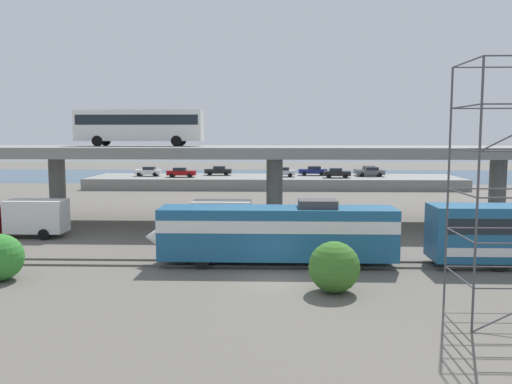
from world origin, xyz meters
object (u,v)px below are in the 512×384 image
object	(u,v)px
parked_car_6	(218,171)
train_locomotive	(265,231)
parked_car_5	(181,172)
parked_car_4	(148,171)
service_truck_east	(211,218)
parked_car_1	(370,172)
service_truck_west	(26,217)
parked_car_7	(337,173)
transit_bus_on_overpass	(139,124)
parked_car_3	(282,172)
scaffolding_tower	(505,184)
parked_car_2	(368,171)
parked_car_0	(313,171)

from	to	relation	value
parked_car_6	train_locomotive	bearing A→B (deg)	99.04
train_locomotive	parked_car_5	size ratio (longest dim) A/B	3.60
parked_car_4	service_truck_east	bearing A→B (deg)	109.39
parked_car_1	service_truck_west	bearing A→B (deg)	50.53
parked_car_7	parked_car_6	bearing A→B (deg)	166.14
transit_bus_on_overpass	service_truck_east	size ratio (longest dim) A/B	1.76
service_truck_east	parked_car_4	bearing A→B (deg)	-70.61
train_locomotive	parked_car_1	xyz separation A→B (m)	(15.75, 51.24, 0.24)
parked_car_4	parked_car_6	xyz separation A→B (m)	(10.98, 2.12, 0.00)
parked_car_3	parked_car_4	bearing A→B (deg)	-1.77
scaffolding_tower	train_locomotive	bearing A→B (deg)	137.78
parked_car_2	parked_car_3	world-z (taller)	same
parked_car_0	parked_car_2	size ratio (longest dim) A/B	1.06
parked_car_2	parked_car_4	distance (m)	35.35
service_truck_east	parked_car_3	world-z (taller)	parked_car_3
parked_car_5	parked_car_6	bearing A→B (deg)	36.95
parked_car_0	parked_car_2	bearing A→B (deg)	-176.07
scaffolding_tower	parked_car_6	xyz separation A→B (m)	(-19.14, 62.82, -3.65)
parked_car_3	parked_car_5	world-z (taller)	same
scaffolding_tower	parked_car_2	distance (m)	63.95
parked_car_2	parked_car_6	size ratio (longest dim) A/B	0.99
service_truck_east	parked_car_1	bearing A→B (deg)	-115.35
scaffolding_tower	parked_car_7	xyz separation A→B (m)	(-0.55, 58.24, -3.65)
parked_car_0	parked_car_7	bearing A→B (deg)	124.13
parked_car_3	train_locomotive	bearing A→B (deg)	87.90
service_truck_west	parked_car_4	size ratio (longest dim) A/B	1.67
parked_car_1	parked_car_3	xyz separation A→B (m)	(-13.91, -0.89, 0.00)
parked_car_2	parked_car_3	bearing A→B (deg)	14.47
scaffolding_tower	parked_car_3	distance (m)	60.80
parked_car_4	parked_car_6	bearing A→B (deg)	-169.07
transit_bus_on_overpass	service_truck_west	bearing A→B (deg)	51.63
parked_car_4	scaffolding_tower	bearing A→B (deg)	116.39
parked_car_1	parked_car_2	distance (m)	2.71
train_locomotive	parked_car_0	xyz separation A→B (m)	(6.88, 53.33, 0.25)
parked_car_0	parked_car_5	world-z (taller)	same
train_locomotive	parked_car_2	distance (m)	56.21
service_truck_east	parked_car_5	distance (m)	41.62
parked_car_0	parked_car_6	world-z (taller)	same
parked_car_1	parked_car_2	xyz separation A→B (m)	(0.04, 2.71, -0.00)
service_truck_east	parked_car_4	xyz separation A→B (m)	(-14.95, 42.48, 0.80)
parked_car_1	train_locomotive	bearing A→B (deg)	72.91
scaffolding_tower	parked_car_5	bearing A→B (deg)	112.66
parked_car_2	parked_car_5	xyz separation A→B (m)	(-29.64, -4.88, 0.00)
parked_car_7	parked_car_1	bearing A→B (deg)	25.58
service_truck_west	parked_car_3	bearing A→B (deg)	-116.95
parked_car_5	parked_car_7	bearing A→B (deg)	-1.25
transit_bus_on_overpass	parked_car_1	bearing A→B (deg)	-129.76
parked_car_1	parked_car_3	world-z (taller)	same
train_locomotive	parked_car_0	distance (m)	53.78
scaffolding_tower	parked_car_7	world-z (taller)	scaffolding_tower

